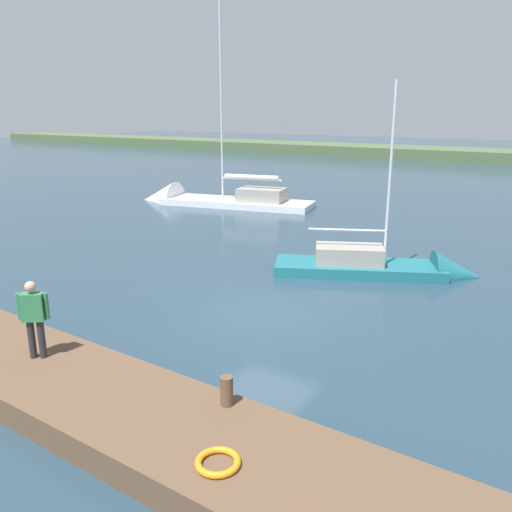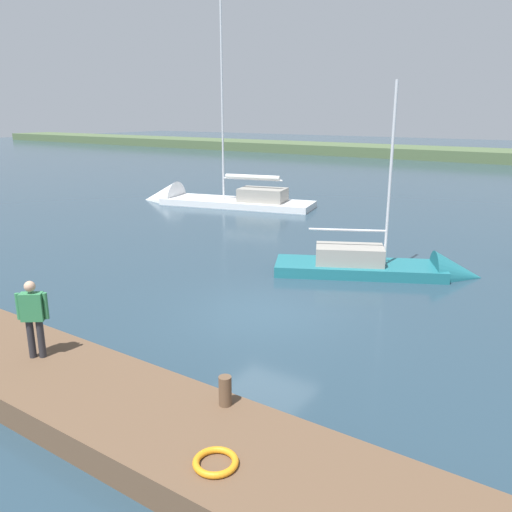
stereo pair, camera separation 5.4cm
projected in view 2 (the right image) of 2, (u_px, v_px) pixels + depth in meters
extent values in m
plane|color=#263D4C|center=(264.00, 313.00, 14.32)|extent=(200.00, 200.00, 0.00)
cube|color=brown|center=(92.00, 398.00, 9.61)|extent=(24.45, 2.43, 0.52)
cylinder|color=brown|center=(225.00, 391.00, 8.83)|extent=(0.22, 0.22, 0.53)
torus|color=orange|center=(216.00, 462.00, 7.36)|extent=(0.66, 0.66, 0.10)
cube|color=white|center=(237.00, 206.00, 30.51)|extent=(9.29, 4.56, 0.73)
cone|color=white|center=(161.00, 201.00, 32.21)|extent=(2.77, 2.96, 2.49)
cube|color=gray|center=(263.00, 195.00, 29.78)|extent=(2.94, 2.22, 0.74)
cylinder|color=silver|center=(222.00, 93.00, 29.10)|extent=(0.11, 0.11, 11.90)
cylinder|color=silver|center=(252.00, 179.00, 29.76)|extent=(3.54, 0.95, 0.09)
cylinder|color=silver|center=(252.00, 177.00, 29.73)|extent=(3.23, 1.03, 0.27)
cube|color=#1E6B75|center=(358.00, 273.00, 17.81)|extent=(5.82, 4.09, 0.71)
cone|color=#1E6B75|center=(457.00, 277.00, 17.41)|extent=(2.17, 2.25, 1.73)
cube|color=gray|center=(349.00, 255.00, 17.67)|extent=(2.56, 2.09, 0.60)
cylinder|color=silver|center=(390.00, 176.00, 16.81)|extent=(0.10, 0.10, 5.95)
cylinder|color=silver|center=(347.00, 230.00, 17.46)|extent=(2.34, 1.23, 0.08)
cylinder|color=#28282D|center=(41.00, 339.00, 10.52)|extent=(0.14, 0.14, 0.81)
cylinder|color=#28282D|center=(31.00, 339.00, 10.51)|extent=(0.14, 0.14, 0.81)
cube|color=#337F4C|center=(32.00, 307.00, 10.33)|extent=(0.48, 0.44, 0.57)
sphere|color=tan|center=(30.00, 286.00, 10.22)|extent=(0.22, 0.22, 0.22)
cylinder|color=#337F4C|center=(46.00, 306.00, 10.34)|extent=(0.09, 0.09, 0.54)
cylinder|color=#337F4C|center=(18.00, 306.00, 10.32)|extent=(0.09, 0.09, 0.54)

